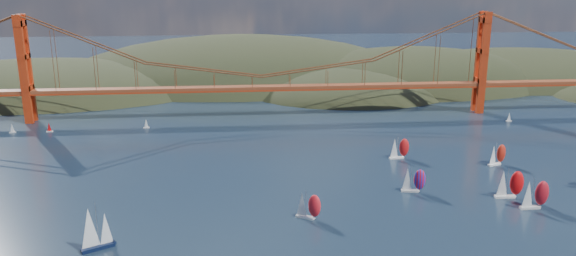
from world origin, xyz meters
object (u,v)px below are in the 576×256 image
(sloop_navy, at_px, (94,229))
(racer_5, at_px, (399,148))
(racer_0, at_px, (308,205))
(racer_3, at_px, (497,154))
(racer_rwb, at_px, (413,180))
(racer_1, at_px, (509,184))
(racer_2, at_px, (535,194))

(sloop_navy, height_order, racer_5, sloop_navy)
(racer_0, bearing_deg, sloop_navy, -138.21)
(racer_0, height_order, racer_3, racer_3)
(racer_3, height_order, racer_rwb, racer_rwb)
(racer_1, xyz_separation_m, racer_2, (3.94, -9.57, -0.10))
(racer_1, relative_size, racer_2, 1.02)
(racer_1, distance_m, racer_5, 51.72)
(racer_5, bearing_deg, racer_2, -68.59)
(racer_2, bearing_deg, racer_5, 115.60)
(racer_0, xyz_separation_m, racer_5, (45.17, 55.46, 0.09))
(sloop_navy, relative_size, racer_rwb, 1.47)
(racer_3, xyz_separation_m, racer_5, (-36.87, 11.66, 0.06))
(racer_2, distance_m, racer_5, 62.00)
(sloop_navy, distance_m, racer_0, 63.34)
(racer_0, bearing_deg, racer_3, 56.15)
(racer_1, height_order, racer_5, racer_1)
(racer_1, bearing_deg, racer_5, 122.80)
(racer_2, xyz_separation_m, racer_3, (7.31, 42.84, -0.57))
(racer_2, relative_size, racer_5, 1.11)
(racer_0, bearing_deg, racer_1, 36.51)
(racer_0, relative_size, racer_rwb, 0.98)
(racer_1, relative_size, racer_3, 1.15)
(racer_2, distance_m, racer_3, 43.46)
(racer_5, relative_size, racer_rwb, 1.00)
(racer_0, bearing_deg, racer_5, 78.89)
(racer_rwb, bearing_deg, sloop_navy, -150.04)
(racer_2, xyz_separation_m, racer_5, (-29.56, 54.49, -0.51))
(racer_1, bearing_deg, racer_0, -168.44)
(racer_3, bearing_deg, racer_1, -129.53)
(racer_5, bearing_deg, racer_rwb, -105.58)
(racer_3, bearing_deg, racer_5, 141.61)
(sloop_navy, height_order, racer_1, sloop_navy)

